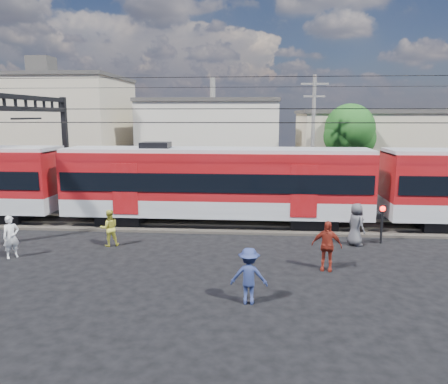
{
  "coord_description": "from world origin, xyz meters",
  "views": [
    {
      "loc": [
        2.41,
        -14.75,
        5.89
      ],
      "look_at": [
        0.83,
        5.0,
        2.38
      ],
      "focal_mm": 35.0,
      "sensor_mm": 36.0,
      "label": 1
    }
  ],
  "objects": [
    {
      "name": "pedestrian_c",
      "position": [
        2.16,
        -1.72,
        0.91
      ],
      "size": [
        1.21,
        0.74,
        1.82
      ],
      "primitive_type": "imported",
      "rotation": [
        0.0,
        0.0,
        3.08
      ],
      "color": "navy",
      "rests_on": "ground"
    },
    {
      "name": "building_mideast",
      "position": [
        14.0,
        24.0,
        3.16
      ],
      "size": [
        16.32,
        10.2,
        6.3
      ],
      "color": "#BEAF91",
      "rests_on": "ground"
    },
    {
      "name": "tree_near",
      "position": [
        9.19,
        18.09,
        4.66
      ],
      "size": [
        3.82,
        3.64,
        6.72
      ],
      "color": "#382619",
      "rests_on": "ground"
    },
    {
      "name": "catenary",
      "position": [
        -8.65,
        8.0,
        5.14
      ],
      "size": [
        70.0,
        9.3,
        7.52
      ],
      "color": "black",
      "rests_on": "ground"
    },
    {
      "name": "rail_near",
      "position": [
        0.0,
        7.25,
        0.18
      ],
      "size": [
        70.0,
        0.12,
        0.12
      ],
      "primitive_type": "cube",
      "color": "#59544C",
      "rests_on": "track_bed"
    },
    {
      "name": "utility_pole_mid",
      "position": [
        6.0,
        15.0,
        4.53
      ],
      "size": [
        1.8,
        0.24,
        8.5
      ],
      "color": "slate",
      "rests_on": "ground"
    },
    {
      "name": "pedestrian_a",
      "position": [
        -7.81,
        2.01,
        0.89
      ],
      "size": [
        0.76,
        0.77,
        1.79
      ],
      "primitive_type": "imported",
      "rotation": [
        0.0,
        0.0,
        0.81
      ],
      "color": "silver",
      "rests_on": "ground"
    },
    {
      "name": "building_west",
      "position": [
        -17.0,
        24.0,
        4.66
      ],
      "size": [
        14.28,
        10.2,
        9.3
      ],
      "color": "#BEAF91",
      "rests_on": "ground"
    },
    {
      "name": "track_bed",
      "position": [
        0.0,
        8.0,
        0.06
      ],
      "size": [
        70.0,
        3.4,
        0.12
      ],
      "primitive_type": "cube",
      "color": "#2D2823",
      "rests_on": "ground"
    },
    {
      "name": "crossing_signal",
      "position": [
        8.12,
        5.34,
        1.26
      ],
      "size": [
        0.26,
        0.26,
        1.82
      ],
      "color": "black",
      "rests_on": "ground"
    },
    {
      "name": "ground",
      "position": [
        0.0,
        0.0,
        0.0
      ],
      "size": [
        120.0,
        120.0,
        0.0
      ],
      "primitive_type": "plane",
      "color": "black",
      "rests_on": "ground"
    },
    {
      "name": "pedestrian_e",
      "position": [
        6.87,
        4.95,
        0.98
      ],
      "size": [
        1.02,
        1.14,
        1.95
      ],
      "primitive_type": "imported",
      "rotation": [
        0.0,
        0.0,
        2.11
      ],
      "color": "#45454A",
      "rests_on": "ground"
    },
    {
      "name": "commuter_train",
      "position": [
        0.37,
        8.0,
        2.4
      ],
      "size": [
        50.3,
        3.08,
        4.17
      ],
      "color": "black",
      "rests_on": "ground"
    },
    {
      "name": "pedestrian_d",
      "position": [
        5.05,
        1.55,
        0.97
      ],
      "size": [
        1.21,
        0.7,
        1.94
      ],
      "primitive_type": "imported",
      "rotation": [
        0.0,
        0.0,
        -0.21
      ],
      "color": "maroon",
      "rests_on": "ground"
    },
    {
      "name": "pedestrian_b",
      "position": [
        -4.31,
        3.95,
        0.84
      ],
      "size": [
        1.01,
        0.92,
        1.68
      ],
      "primitive_type": "imported",
      "rotation": [
        0.0,
        0.0,
        3.57
      ],
      "color": "gold",
      "rests_on": "ground"
    },
    {
      "name": "building_midwest",
      "position": [
        -2.0,
        27.0,
        3.66
      ],
      "size": [
        12.24,
        12.24,
        7.3
      ],
      "color": "beige",
      "rests_on": "ground"
    },
    {
      "name": "rail_far",
      "position": [
        0.0,
        8.75,
        0.18
      ],
      "size": [
        70.0,
        0.12,
        0.12
      ],
      "primitive_type": "cube",
      "color": "#59544C",
      "rests_on": "track_bed"
    }
  ]
}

